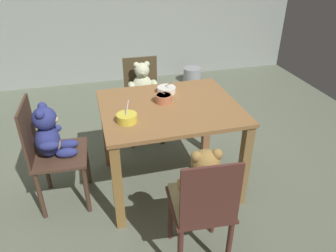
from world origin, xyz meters
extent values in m
cube|color=#656D59|center=(0.00, 0.00, -0.02)|extent=(5.20, 5.20, 0.04)
cube|color=olive|center=(0.00, 0.00, 0.74)|extent=(1.07, 0.89, 0.03)
cube|color=olive|center=(-0.49, -0.40, 0.36)|extent=(0.07, 0.07, 0.73)
cube|color=olive|center=(0.49, -0.40, 0.36)|extent=(0.07, 0.07, 0.73)
cube|color=#905C3C|center=(-0.49, 0.40, 0.36)|extent=(0.07, 0.07, 0.73)
cube|color=brown|center=(0.49, 0.40, 0.36)|extent=(0.07, 0.07, 0.73)
cube|color=#493B25|center=(-0.06, 0.78, 0.45)|extent=(0.39, 0.38, 0.02)
cube|color=#493B25|center=(-0.06, 0.96, 0.65)|extent=(0.35, 0.03, 0.39)
cylinder|color=#493B25|center=(-0.22, 0.63, 0.22)|extent=(0.04, 0.04, 0.44)
cylinder|color=#493B25|center=(0.10, 0.62, 0.22)|extent=(0.04, 0.04, 0.44)
cylinder|color=#493B25|center=(-0.22, 0.94, 0.22)|extent=(0.04, 0.04, 0.44)
cylinder|color=#493B25|center=(0.10, 0.93, 0.22)|extent=(0.04, 0.04, 0.44)
ellipsoid|color=beige|center=(-0.06, 0.85, 0.58)|extent=(0.21, 0.18, 0.24)
ellipsoid|color=beige|center=(-0.06, 0.79, 0.57)|extent=(0.12, 0.07, 0.14)
sphere|color=beige|center=(-0.06, 0.84, 0.76)|extent=(0.15, 0.15, 0.15)
ellipsoid|color=beige|center=(-0.06, 0.78, 0.74)|extent=(0.06, 0.05, 0.04)
sphere|color=beige|center=(-0.11, 0.85, 0.81)|extent=(0.06, 0.06, 0.06)
sphere|color=beige|center=(-0.01, 0.85, 0.81)|extent=(0.06, 0.06, 0.06)
ellipsoid|color=beige|center=(-0.18, 0.82, 0.61)|extent=(0.07, 0.14, 0.07)
ellipsoid|color=beige|center=(0.06, 0.82, 0.61)|extent=(0.07, 0.14, 0.07)
ellipsoid|color=beige|center=(-0.12, 0.72, 0.50)|extent=(0.08, 0.16, 0.07)
ellipsoid|color=beige|center=(0.00, 0.72, 0.50)|extent=(0.08, 0.16, 0.07)
cube|color=#4C3326|center=(-0.87, 0.00, 0.45)|extent=(0.43, 0.44, 0.02)
cube|color=#4C3326|center=(-1.06, 0.02, 0.68)|extent=(0.04, 0.38, 0.44)
cylinder|color=#4C3326|center=(-0.71, -0.19, 0.22)|extent=(0.04, 0.04, 0.44)
cylinder|color=#4C3326|center=(-0.69, 0.17, 0.22)|extent=(0.04, 0.04, 0.44)
cylinder|color=#4C3326|center=(-1.05, -0.16, 0.22)|extent=(0.04, 0.04, 0.44)
cylinder|color=#4C3326|center=(-1.03, 0.19, 0.22)|extent=(0.04, 0.04, 0.44)
ellipsoid|color=navy|center=(-0.94, 0.01, 0.58)|extent=(0.20, 0.23, 0.25)
ellipsoid|color=#D2B487|center=(-0.88, 0.00, 0.57)|extent=(0.07, 0.12, 0.15)
sphere|color=navy|center=(-0.93, 0.01, 0.77)|extent=(0.18, 0.18, 0.18)
ellipsoid|color=#D2B487|center=(-0.87, 0.00, 0.76)|extent=(0.07, 0.07, 0.05)
sphere|color=navy|center=(-0.94, -0.05, 0.84)|extent=(0.07, 0.07, 0.07)
sphere|color=navy|center=(-0.94, 0.07, 0.84)|extent=(0.07, 0.07, 0.07)
ellipsoid|color=navy|center=(-0.92, -0.11, 0.61)|extent=(0.14, 0.08, 0.07)
ellipsoid|color=navy|center=(-0.91, 0.13, 0.61)|extent=(0.14, 0.08, 0.07)
ellipsoid|color=navy|center=(-0.82, -0.06, 0.50)|extent=(0.17, 0.09, 0.08)
ellipsoid|color=navy|center=(-0.81, 0.06, 0.50)|extent=(0.17, 0.09, 0.08)
cube|color=#522B24|center=(-0.02, -0.78, 0.45)|extent=(0.40, 0.41, 0.02)
cube|color=#522B24|center=(-0.03, -0.96, 0.67)|extent=(0.34, 0.05, 0.42)
cylinder|color=#522B24|center=(0.15, -0.63, 0.22)|extent=(0.04, 0.04, 0.44)
cylinder|color=#522B24|center=(-0.16, -0.61, 0.22)|extent=(0.04, 0.04, 0.44)
cylinder|color=#522B24|center=(0.13, -0.96, 0.22)|extent=(0.04, 0.04, 0.44)
cube|color=tan|center=(-0.02, -0.78, 0.48)|extent=(0.37, 0.38, 0.04)
ellipsoid|color=olive|center=(-0.02, -0.85, 0.62)|extent=(0.23, 0.20, 0.25)
ellipsoid|color=beige|center=(-0.02, -0.79, 0.61)|extent=(0.12, 0.07, 0.15)
sphere|color=olive|center=(-0.02, -0.84, 0.81)|extent=(0.17, 0.17, 0.17)
ellipsoid|color=beige|center=(-0.02, -0.78, 0.79)|extent=(0.07, 0.06, 0.05)
sphere|color=olive|center=(0.04, -0.85, 0.87)|extent=(0.06, 0.06, 0.06)
sphere|color=olive|center=(-0.08, -0.84, 0.87)|extent=(0.06, 0.06, 0.06)
ellipsoid|color=olive|center=(0.10, -0.83, 0.65)|extent=(0.08, 0.14, 0.07)
ellipsoid|color=olive|center=(-0.14, -0.81, 0.65)|extent=(0.08, 0.14, 0.07)
ellipsoid|color=olive|center=(0.05, -0.73, 0.53)|extent=(0.09, 0.17, 0.08)
ellipsoid|color=olive|center=(-0.07, -0.72, 0.53)|extent=(0.09, 0.17, 0.08)
cylinder|color=yellow|center=(-0.36, -0.17, 0.79)|extent=(0.15, 0.15, 0.06)
cylinder|color=yellow|center=(-0.36, -0.17, 0.76)|extent=(0.08, 0.08, 0.01)
cylinder|color=#C7B08D|center=(-0.36, -0.17, 0.81)|extent=(0.12, 0.12, 0.01)
cylinder|color=#BCBCC1|center=(-0.35, -0.14, 0.85)|extent=(0.04, 0.10, 0.07)
ellipsoid|color=#BCBCC1|center=(-0.36, -0.18, 0.81)|extent=(0.03, 0.04, 0.01)
cylinder|color=#BD6D48|center=(-0.03, 0.07, 0.79)|extent=(0.14, 0.14, 0.06)
cylinder|color=#BD6D48|center=(-0.03, 0.07, 0.76)|extent=(0.08, 0.08, 0.01)
cylinder|color=beige|center=(-0.03, 0.07, 0.82)|extent=(0.11, 0.11, 0.01)
cylinder|color=#BCBCC1|center=(-0.05, 0.05, 0.86)|extent=(0.07, 0.07, 0.07)
ellipsoid|color=#BCBCC1|center=(-0.02, 0.08, 0.81)|extent=(0.04, 0.04, 0.01)
cylinder|color=white|center=(0.04, 0.25, 0.78)|extent=(0.16, 0.16, 0.05)
cylinder|color=white|center=(0.04, 0.25, 0.76)|extent=(0.09, 0.09, 0.01)
cylinder|color=beige|center=(0.04, 0.25, 0.80)|extent=(0.13, 0.13, 0.01)
cylinder|color=#BCBCC1|center=(0.05, 0.22, 0.85)|extent=(0.05, 0.10, 0.08)
ellipsoid|color=#BCBCC1|center=(0.03, 0.26, 0.80)|extent=(0.03, 0.04, 0.01)
cylinder|color=#93969B|center=(0.94, 2.15, 0.11)|extent=(0.26, 0.26, 0.22)
camera|label=1|loc=(-0.60, -2.19, 1.89)|focal=34.70mm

